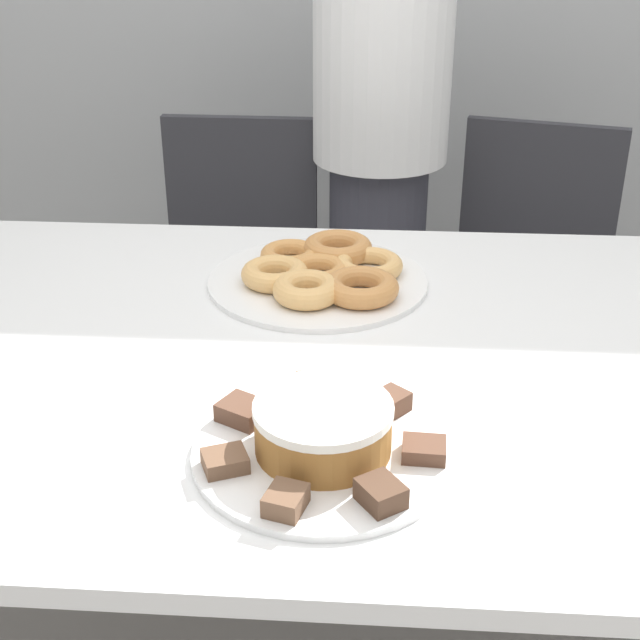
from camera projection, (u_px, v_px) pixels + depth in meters
The scene contains 21 objects.
table at pixel (326, 390), 1.41m from camera, with size 1.99×1.05×0.76m.
person_standing at pixel (380, 139), 2.22m from camera, with size 0.34×0.34×1.56m.
office_chair_left at pixel (237, 306), 2.33m from camera, with size 0.45×0.45×0.86m.
office_chair_right at pixel (522, 315), 2.28m from camera, with size 0.54×0.54×0.86m.
plate_cake at pixel (323, 452), 1.13m from camera, with size 0.33×0.33×0.01m.
plate_donuts at pixel (318, 281), 1.60m from camera, with size 0.39×0.39×0.01m.
frosted_cake at pixel (323, 427), 1.11m from camera, with size 0.18×0.18×0.07m.
lamington_0 at pixel (424, 450), 1.11m from camera, with size 0.06×0.05×0.02m.
lamington_1 at pixel (390, 402), 1.20m from camera, with size 0.06×0.06×0.03m.
lamington_2 at pixel (314, 388), 1.23m from camera, with size 0.05×0.06×0.03m.
lamington_3 at pixel (243, 411), 1.18m from camera, with size 0.08×0.07×0.03m.
lamington_4 at pixel (225, 461), 1.08m from camera, with size 0.07×0.06×0.02m.
lamington_5 at pixel (286, 500), 1.01m from camera, with size 0.05×0.06×0.03m.
lamington_6 at pixel (381, 493), 1.02m from camera, with size 0.07×0.07×0.03m.
donut_0 at pixel (318, 271), 1.59m from camera, with size 0.11×0.11×0.03m.
donut_1 at pixel (290, 255), 1.65m from camera, with size 0.11×0.11×0.03m.
donut_2 at pixel (275, 274), 1.57m from camera, with size 0.12×0.12×0.04m.
donut_3 at pixel (307, 290), 1.51m from camera, with size 0.12×0.12×0.04m.
donut_4 at pixel (361, 287), 1.52m from camera, with size 0.13×0.13×0.04m.
donut_5 at pixel (368, 265), 1.61m from camera, with size 0.13×0.13×0.03m.
donut_6 at pixel (337, 248), 1.67m from camera, with size 0.13×0.13×0.04m.
Camera 1 is at (0.07, -1.20, 1.42)m, focal length 50.00 mm.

